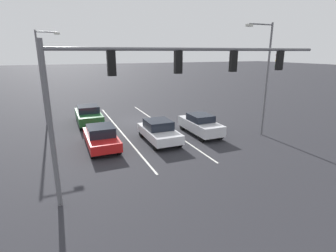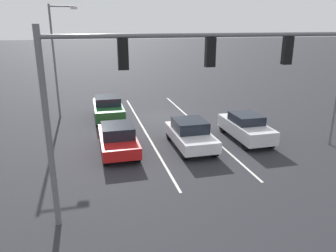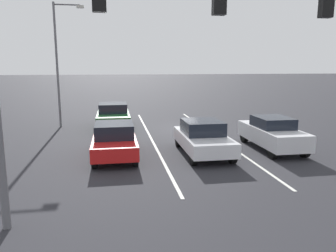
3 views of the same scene
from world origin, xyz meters
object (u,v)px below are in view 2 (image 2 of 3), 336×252
Objects in this scene: car_silver_leftlane_front at (246,127)px; car_red_rightlane_front at (118,138)px; street_lamp_right_shoulder at (57,55)px; car_white_midlane_front at (190,134)px; car_darkgreen_rightlane_second at (108,108)px; traffic_signal_gantry at (192,70)px.

car_silver_leftlane_front is 7.40m from car_red_rightlane_front.
street_lamp_right_shoulder reaches higher than car_silver_leftlane_front.
car_white_midlane_front is at bearing 175.12° from car_red_rightlane_front.
car_white_midlane_front reaches higher than car_red_rightlane_front.
car_darkgreen_rightlane_second is 0.60× the size of street_lamp_right_shoulder.
car_silver_leftlane_front is 9.80m from car_darkgreen_rightlane_second.
street_lamp_right_shoulder is at bearing -20.76° from car_darkgreen_rightlane_second.
car_silver_leftlane_front is 0.55× the size of street_lamp_right_shoulder.
street_lamp_right_shoulder is (7.14, -7.93, 3.70)m from car_white_midlane_front.
street_lamp_right_shoulder reaches higher than car_white_midlane_front.
street_lamp_right_shoulder is at bearing -35.55° from car_silver_leftlane_front.
car_darkgreen_rightlane_second is (3.95, -6.72, 0.03)m from car_white_midlane_front.
car_silver_leftlane_front is 3.51m from car_white_midlane_front.
car_silver_leftlane_front is at bearing 139.37° from car_darkgreen_rightlane_second.
street_lamp_right_shoulder reaches higher than traffic_signal_gantry.
car_white_midlane_front is 0.55× the size of street_lamp_right_shoulder.
traffic_signal_gantry reaches higher than car_silver_leftlane_front.
car_red_rightlane_front is 0.57× the size of street_lamp_right_shoulder.
street_lamp_right_shoulder is (5.22, -13.73, -0.62)m from traffic_signal_gantry.
car_silver_leftlane_front is at bearing -174.51° from car_white_midlane_front.
traffic_signal_gantry is (5.41, 6.14, 4.30)m from car_silver_leftlane_front.
car_darkgreen_rightlane_second reaches higher than car_red_rightlane_front.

